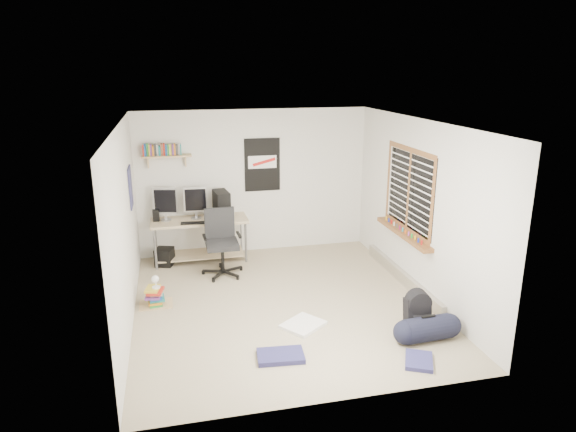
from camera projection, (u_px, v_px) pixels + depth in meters
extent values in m
cube|color=gray|center=(282.00, 304.00, 7.17)|extent=(4.00, 4.50, 0.01)
cube|color=white|center=(281.00, 123.00, 6.47)|extent=(4.00, 4.50, 0.01)
cube|color=silver|center=(254.00, 182.00, 8.93)|extent=(4.00, 0.01, 2.50)
cube|color=silver|center=(125.00, 228.00, 6.38)|extent=(0.01, 4.50, 2.50)
cube|color=silver|center=(420.00, 209.00, 7.26)|extent=(0.01, 4.50, 2.50)
cube|color=tan|center=(200.00, 239.00, 8.70)|extent=(1.72, 1.11, 0.73)
cube|color=#9D9DA2|center=(165.00, 208.00, 8.44)|extent=(0.41, 0.19, 0.43)
cube|color=gray|center=(196.00, 207.00, 8.55)|extent=(0.39, 0.12, 0.42)
cube|color=black|center=(222.00, 205.00, 8.52)|extent=(0.27, 0.48, 0.48)
cube|color=black|center=(193.00, 223.00, 8.34)|extent=(0.39, 0.17, 0.02)
cube|color=black|center=(156.00, 215.00, 8.44)|extent=(0.11, 0.11, 0.20)
cube|color=black|center=(213.00, 218.00, 8.35)|extent=(0.11, 0.11, 0.17)
cube|color=black|center=(222.00, 245.00, 8.03)|extent=(0.71, 0.71, 1.05)
cube|color=tan|center=(167.00, 156.00, 8.35)|extent=(0.80, 0.22, 0.24)
cube|color=black|center=(262.00, 165.00, 8.85)|extent=(0.62, 0.03, 0.92)
cube|color=navy|center=(130.00, 187.00, 7.44)|extent=(0.02, 0.42, 0.60)
cube|color=brown|center=(408.00, 190.00, 7.47)|extent=(0.10, 1.50, 1.26)
cube|color=#B7B2A8|center=(402.00, 277.00, 7.85)|extent=(0.08, 2.50, 0.18)
cube|color=black|center=(417.00, 314.00, 6.43)|extent=(0.33, 0.27, 0.41)
cylinder|color=black|center=(427.00, 330.00, 6.17)|extent=(0.32, 0.32, 0.60)
cube|color=silver|center=(303.00, 325.00, 6.54)|extent=(0.64, 0.63, 0.04)
cube|color=navy|center=(281.00, 356.00, 5.82)|extent=(0.56, 0.38, 0.06)
cube|color=navy|center=(419.00, 361.00, 5.73)|extent=(0.44, 0.49, 0.05)
cube|color=olive|center=(155.00, 295.00, 7.09)|extent=(0.46, 0.37, 0.31)
cube|color=white|center=(156.00, 280.00, 7.02)|extent=(0.18, 0.22, 0.19)
cube|color=black|center=(165.00, 257.00, 8.51)|extent=(0.34, 0.34, 0.31)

